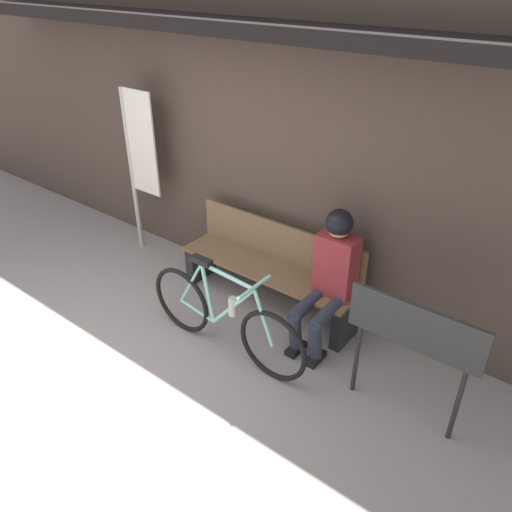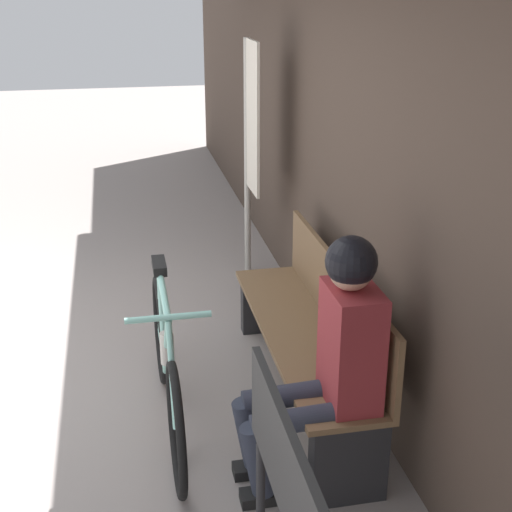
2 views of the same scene
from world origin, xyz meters
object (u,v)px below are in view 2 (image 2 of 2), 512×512
(person_seated, at_px, (330,350))
(banner_pole, at_px, (251,134))
(signboard, at_px, (285,485))
(park_bench_near, at_px, (311,336))
(bicycle, at_px, (167,367))

(person_seated, xyz_separation_m, banner_pole, (-2.47, 0.12, 0.47))
(person_seated, relative_size, signboard, 1.25)
(park_bench_near, height_order, person_seated, person_seated)
(park_bench_near, bearing_deg, person_seated, -9.24)
(person_seated, height_order, signboard, person_seated)
(person_seated, xyz_separation_m, signboard, (0.89, -0.43, 0.04))
(signboard, bearing_deg, bicycle, -169.53)
(bicycle, distance_m, person_seated, 0.98)
(park_bench_near, relative_size, person_seated, 1.48)
(bicycle, height_order, signboard, signboard)
(banner_pole, bearing_deg, signboard, -9.16)
(park_bench_near, xyz_separation_m, bicycle, (0.12, -0.82, -0.04))
(bicycle, bearing_deg, signboard, 10.47)
(park_bench_near, bearing_deg, bicycle, -81.90)
(park_bench_near, xyz_separation_m, banner_pole, (-1.76, 0.00, 0.78))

